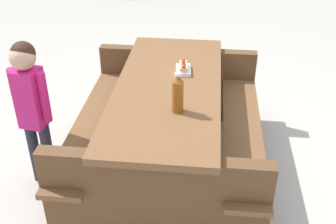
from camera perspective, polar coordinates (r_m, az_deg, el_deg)
The scene contains 5 objects.
ground_plane at distance 3.45m, azimuth -0.00°, elevation -7.43°, with size 30.00×30.00×0.00m, color #B7B2A8.
picnic_table at distance 3.19m, azimuth -0.00°, elevation -1.23°, with size 2.16×1.92×0.75m.
soda_bottle at distance 2.66m, azimuth 1.34°, elevation 2.50°, with size 0.08×0.08×0.28m.
hotdog_tray at distance 3.22m, azimuth 2.10°, elevation 5.96°, with size 0.20×0.15×0.08m.
child_in_coat at distance 3.05m, azimuth -18.18°, elevation 1.78°, with size 0.23×0.26×1.15m.
Camera 1 is at (-2.60, 0.62, 2.18)m, focal length 44.79 mm.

